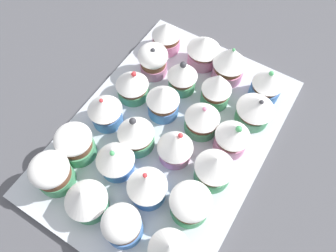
{
  "coord_description": "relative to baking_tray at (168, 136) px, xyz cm",
  "views": [
    {
      "loc": [
        23.12,
        14.32,
        52.46
      ],
      "look_at": [
        0.0,
        0.0,
        4.2
      ],
      "focal_mm": 34.16,
      "sensor_mm": 36.0,
      "label": 1
    }
  ],
  "objects": [
    {
      "name": "cupcake_22",
      "position": [
        9.86,
        10.09,
        3.96
      ],
      "size": [
        6.49,
        6.49,
        6.57
      ],
      "color": "#4C9E6B",
      "rests_on": "baking_tray"
    },
    {
      "name": "cupcake_20",
      "position": [
        -3.62,
        10.49,
        4.34
      ],
      "size": [
        5.97,
        5.97,
        7.61
      ],
      "color": "pink",
      "rests_on": "baking_tray"
    },
    {
      "name": "cupcake_8",
      "position": [
        -3.61,
        -3.29,
        4.45
      ],
      "size": [
        6.05,
        6.05,
        7.48
      ],
      "color": "#477AC6",
      "rests_on": "baking_tray"
    },
    {
      "name": "cupcake_5",
      "position": [
        17.21,
        -10.99,
        4.18
      ],
      "size": [
        6.41,
        6.41,
        6.96
      ],
      "color": "#4C9E6B",
      "rests_on": "baking_tray"
    },
    {
      "name": "ground_plane",
      "position": [
        0.0,
        0.0,
        -2.1
      ],
      "size": [
        180.0,
        180.0,
        3.0
      ],
      "primitive_type": "cube",
      "color": "#4C4C51"
    },
    {
      "name": "cupcake_18",
      "position": [
        -16.98,
        11.14,
        4.18
      ],
      "size": [
        5.78,
        5.78,
        7.37
      ],
      "color": "#477AC6",
      "rests_on": "baking_tray"
    },
    {
      "name": "cupcake_2",
      "position": [
        -3.89,
        -10.29,
        3.99
      ],
      "size": [
        6.19,
        6.19,
        6.92
      ],
      "color": "#4C9E6B",
      "rests_on": "baking_tray"
    },
    {
      "name": "cupcake_13",
      "position": [
        -10.83,
        3.72,
        4.64
      ],
      "size": [
        5.57,
        5.57,
        7.87
      ],
      "color": "#4C9E6B",
      "rests_on": "baking_tray"
    },
    {
      "name": "cupcake_10",
      "position": [
        10.05,
        -3.86,
        4.47
      ],
      "size": [
        6.39,
        6.39,
        7.58
      ],
      "color": "#477AC6",
      "rests_on": "baking_tray"
    },
    {
      "name": "cupcake_0",
      "position": [
        -17.59,
        -11.33,
        3.98
      ],
      "size": [
        5.88,
        5.88,
        6.69
      ],
      "color": "pink",
      "rests_on": "baking_tray"
    },
    {
      "name": "cupcake_23",
      "position": [
        17.28,
        10.9,
        4.61
      ],
      "size": [
        6.09,
        6.09,
        7.64
      ],
      "color": "#4C9E6B",
      "rests_on": "baking_tray"
    },
    {
      "name": "cupcake_6",
      "position": [
        -18.14,
        -2.95,
        4.23
      ],
      "size": [
        6.69,
        6.69,
        6.89
      ],
      "color": "pink",
      "rests_on": "baking_tray"
    },
    {
      "name": "cupcake_11",
      "position": [
        17.77,
        -3.62,
        4.37
      ],
      "size": [
        6.66,
        6.66,
        7.11
      ],
      "color": "#4C9E6B",
      "rests_on": "baking_tray"
    },
    {
      "name": "cupcake_17",
      "position": [
        17.92,
        3.22,
        4.03
      ],
      "size": [
        5.86,
        5.86,
        6.84
      ],
      "color": "#477AC6",
      "rests_on": "baking_tray"
    },
    {
      "name": "baking_tray",
      "position": [
        0.0,
        0.0,
        0.0
      ],
      "size": [
        48.24,
        34.0,
        1.2
      ],
      "color": "silver",
      "rests_on": "ground_plane"
    },
    {
      "name": "cupcake_4",
      "position": [
        11.22,
        -11.2,
        4.12
      ],
      "size": [
        6.28,
        6.28,
        6.77
      ],
      "color": "#4C9E6B",
      "rests_on": "baking_tray"
    },
    {
      "name": "cupcake_9",
      "position": [
        4.4,
        -3.68,
        4.36
      ],
      "size": [
        6.27,
        6.27,
        7.77
      ],
      "color": "#4C9E6B",
      "rests_on": "baking_tray"
    },
    {
      "name": "cupcake_1",
      "position": [
        -10.7,
        -10.02,
        4.2
      ],
      "size": [
        5.84,
        5.84,
        7.25
      ],
      "color": "pink",
      "rests_on": "baking_tray"
    },
    {
      "name": "cupcake_7",
      "position": [
        -10.29,
        -3.2,
        4.57
      ],
      "size": [
        5.74,
        5.74,
        7.9
      ],
      "color": "#4C9E6B",
      "rests_on": "baking_tray"
    },
    {
      "name": "cupcake_12",
      "position": [
        -17.3,
        3.11,
        4.85
      ],
      "size": [
        6.49,
        6.49,
        8.37
      ],
      "color": "pink",
      "rests_on": "baking_tray"
    },
    {
      "name": "cupcake_21",
      "position": [
        3.04,
        10.54,
        4.47
      ],
      "size": [
        6.41,
        6.41,
        7.52
      ],
      "color": "#4C9E6B",
      "rests_on": "baking_tray"
    },
    {
      "name": "cupcake_16",
      "position": [
        11.18,
        3.16,
        4.46
      ],
      "size": [
        6.38,
        6.38,
        7.55
      ],
      "color": "#477AC6",
      "rests_on": "baking_tray"
    },
    {
      "name": "cupcake_14",
      "position": [
        -4.33,
        4.38,
        4.05
      ],
      "size": [
        6.24,
        6.24,
        7.05
      ],
      "color": "#4C9E6B",
      "rests_on": "baking_tray"
    },
    {
      "name": "cupcake_3",
      "position": [
        3.44,
        -10.91,
        4.22
      ],
      "size": [
        6.13,
        6.13,
        7.12
      ],
      "color": "#477AC6",
      "rests_on": "baking_tray"
    },
    {
      "name": "cupcake_15",
      "position": [
        2.96,
        3.24,
        4.42
      ],
      "size": [
        6.1,
        6.1,
        7.55
      ],
      "color": "pink",
      "rests_on": "baking_tray"
    },
    {
      "name": "cupcake_19",
      "position": [
        -10.92,
        11.47,
        4.04
      ],
      "size": [
        6.8,
        6.8,
        6.81
      ],
      "color": "#4C9E6B",
      "rests_on": "baking_tray"
    }
  ]
}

